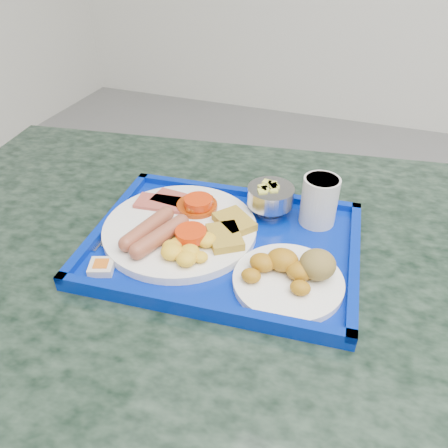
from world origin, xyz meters
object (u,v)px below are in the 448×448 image
(table, at_px, (216,319))
(main_plate, at_px, (182,228))
(tray, at_px, (224,245))
(juice_cup, at_px, (319,199))
(bread_plate, at_px, (292,274))
(fruit_bowl, at_px, (270,196))

(table, distance_m, main_plate, 0.24)
(tray, distance_m, juice_cup, 0.19)
(juice_cup, bearing_deg, main_plate, -150.76)
(table, xyz_separation_m, bread_plate, (0.15, -0.06, 0.23))
(table, xyz_separation_m, fruit_bowl, (0.07, 0.11, 0.26))
(main_plate, height_order, fruit_bowl, fruit_bowl)
(tray, height_order, juice_cup, juice_cup)
(bread_plate, bearing_deg, main_plate, 165.69)
(fruit_bowl, bearing_deg, bread_plate, -64.39)
(table, bearing_deg, juice_cup, 35.06)
(table, relative_size, bread_plate, 7.73)
(main_plate, relative_size, bread_plate, 1.59)
(bread_plate, bearing_deg, fruit_bowl, 115.61)
(main_plate, relative_size, fruit_bowl, 3.17)
(main_plate, distance_m, juice_cup, 0.26)
(main_plate, relative_size, juice_cup, 3.00)
(juice_cup, bearing_deg, tray, -140.40)
(table, distance_m, juice_cup, 0.33)
(juice_cup, bearing_deg, bread_plate, -92.54)
(bread_plate, distance_m, fruit_bowl, 0.19)
(tray, xyz_separation_m, juice_cup, (0.14, 0.12, 0.06))
(table, xyz_separation_m, tray, (0.02, -0.00, 0.21))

